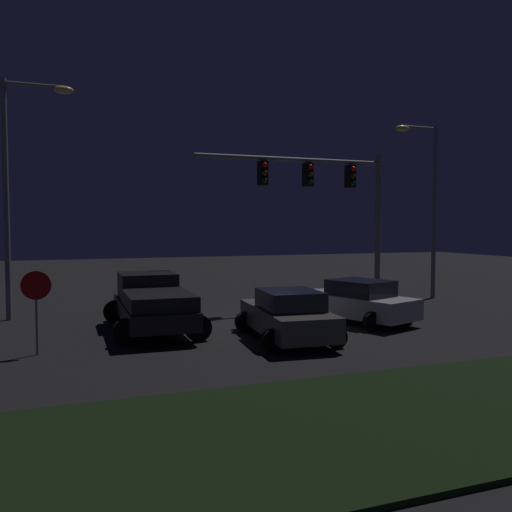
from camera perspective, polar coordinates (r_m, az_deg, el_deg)
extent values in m
plane|color=black|center=(18.86, 1.29, -7.21)|extent=(80.00, 80.00, 0.00)
cube|color=black|center=(11.04, 20.29, -14.74)|extent=(25.69, 5.14, 0.10)
cube|color=black|center=(17.83, -10.79, -5.67)|extent=(2.13, 5.45, 0.55)
cube|color=black|center=(18.90, -11.35, -3.03)|extent=(1.88, 1.94, 0.85)
cube|color=black|center=(18.89, -11.35, -2.65)|extent=(1.80, 1.56, 0.51)
cube|color=black|center=(16.70, -10.26, -4.54)|extent=(1.99, 3.07, 0.45)
cylinder|color=black|center=(19.67, -14.61, -5.70)|extent=(0.80, 0.22, 0.80)
cylinder|color=black|center=(19.93, -8.67, -5.51)|extent=(0.80, 0.22, 0.80)
cylinder|color=black|center=(15.85, -13.45, -7.83)|extent=(0.80, 0.22, 0.80)
cylinder|color=black|center=(16.18, -6.11, -7.53)|extent=(0.80, 0.22, 0.80)
cube|color=#B7B7BC|center=(19.57, 10.36, -5.07)|extent=(3.17, 4.75, 0.70)
cube|color=black|center=(19.33, 10.95, -3.31)|extent=(2.18, 2.42, 0.55)
cylinder|color=black|center=(19.92, 5.31, -5.73)|extent=(0.64, 0.22, 0.64)
cylinder|color=black|center=(21.26, 8.81, -5.18)|extent=(0.64, 0.22, 0.64)
cylinder|color=black|center=(17.98, 12.17, -6.76)|extent=(0.64, 0.22, 0.64)
cylinder|color=black|center=(19.45, 15.51, -6.05)|extent=(0.64, 0.22, 0.64)
cube|color=#514C47|center=(16.34, 3.29, -6.67)|extent=(2.19, 4.54, 0.70)
cube|color=black|center=(16.01, 3.59, -4.61)|extent=(1.77, 2.14, 0.55)
cylinder|color=black|center=(17.54, -1.17, -6.94)|extent=(0.64, 0.22, 0.64)
cylinder|color=black|center=(18.08, 4.53, -6.64)|extent=(0.64, 0.22, 0.64)
cylinder|color=black|center=(14.72, 1.75, -8.92)|extent=(0.64, 0.22, 0.64)
cylinder|color=black|center=(15.35, 8.40, -8.45)|extent=(0.64, 0.22, 0.64)
cylinder|color=slate|center=(24.24, 12.68, 2.76)|extent=(0.24, 0.24, 6.50)
cylinder|color=slate|center=(22.42, 3.85, 10.10)|extent=(8.20, 0.18, 0.18)
cube|color=black|center=(23.60, 9.88, 8.25)|extent=(0.32, 0.44, 0.95)
sphere|color=red|center=(23.43, 10.18, 9.02)|extent=(0.22, 0.22, 0.22)
sphere|color=#59380A|center=(23.40, 10.17, 8.29)|extent=(0.22, 0.22, 0.22)
sphere|color=#0C4719|center=(23.37, 10.16, 7.56)|extent=(0.22, 0.22, 0.22)
cube|color=black|center=(22.65, 5.47, 8.49)|extent=(0.32, 0.44, 0.95)
sphere|color=red|center=(22.48, 5.74, 9.30)|extent=(0.22, 0.22, 0.22)
sphere|color=#59380A|center=(22.45, 5.73, 8.54)|extent=(0.22, 0.22, 0.22)
sphere|color=#0C4719|center=(22.42, 5.73, 7.78)|extent=(0.22, 0.22, 0.22)
cube|color=black|center=(21.85, 0.70, 8.70)|extent=(0.32, 0.44, 0.95)
sphere|color=red|center=(21.67, 0.93, 9.54)|extent=(0.22, 0.22, 0.22)
sphere|color=#59380A|center=(21.64, 0.93, 8.76)|extent=(0.22, 0.22, 0.22)
sphere|color=#0C4719|center=(21.61, 0.93, 7.96)|extent=(0.22, 0.22, 0.22)
cylinder|color=slate|center=(21.40, -24.80, 5.33)|extent=(0.20, 0.20, 8.62)
cylinder|color=slate|center=(21.93, -22.33, 16.33)|extent=(2.02, 0.12, 0.12)
ellipsoid|color=#F9CC72|center=(21.90, -19.57, 16.13)|extent=(0.70, 0.44, 0.30)
cylinder|color=slate|center=(26.74, 18.24, 4.37)|extent=(0.20, 0.20, 8.05)
cylinder|color=slate|center=(26.54, 16.79, 12.82)|extent=(1.85, 0.12, 0.12)
ellipsoid|color=#F9CC72|center=(25.98, 15.13, 12.83)|extent=(0.70, 0.44, 0.30)
cylinder|color=slate|center=(15.45, -22.08, -5.64)|extent=(0.07, 0.07, 2.20)
cylinder|color=#B20C0F|center=(15.32, -22.14, -2.88)|extent=(0.76, 0.03, 0.76)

